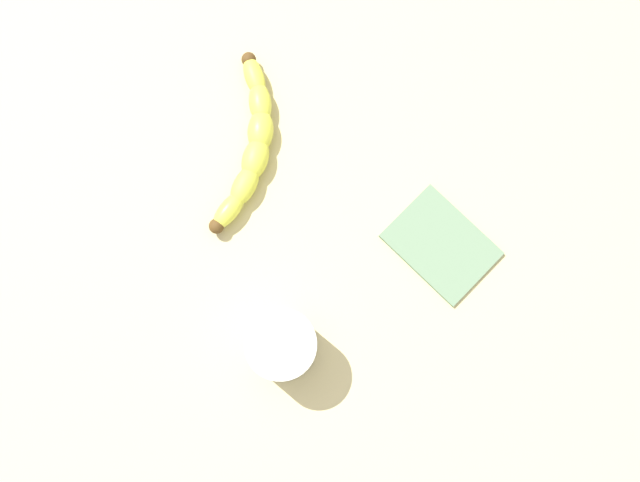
% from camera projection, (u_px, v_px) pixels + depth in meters
% --- Properties ---
extents(wooden_tabletop, '(1.20, 1.20, 0.03)m').
position_uv_depth(wooden_tabletop, '(302.00, 191.00, 0.90)').
color(wooden_tabletop, '#C6B984').
rests_on(wooden_tabletop, ground).
extents(banana, '(0.14, 0.21, 0.03)m').
position_uv_depth(banana, '(251.00, 144.00, 0.88)').
color(banana, '#DDE446').
rests_on(banana, wooden_tabletop).
extents(smoothie_glass, '(0.08, 0.08, 0.09)m').
position_uv_depth(smoothie_glass, '(283.00, 346.00, 0.80)').
color(smoothie_glass, silver).
rests_on(smoothie_glass, wooden_tabletop).
extents(folded_napkin, '(0.13, 0.10, 0.01)m').
position_uv_depth(folded_napkin, '(441.00, 245.00, 0.86)').
color(folded_napkin, slate).
rests_on(folded_napkin, wooden_tabletop).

